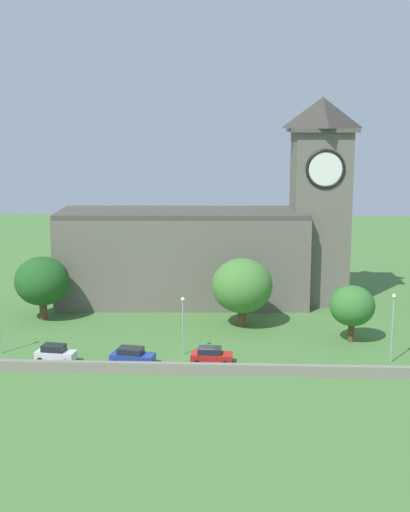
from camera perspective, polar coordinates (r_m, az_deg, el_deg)
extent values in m
plane|color=#477538|center=(88.46, 0.24, -5.24)|extent=(200.00, 200.00, 0.00)
cube|color=#666056|center=(96.38, -1.82, -0.23)|extent=(33.98, 13.47, 12.00)
cube|color=#47433C|center=(95.36, -1.84, 3.52)|extent=(33.94, 12.51, 0.70)
cube|color=#666056|center=(96.57, 9.27, 3.02)|extent=(7.70, 7.70, 23.18)
cube|color=#4F4B43|center=(95.70, 9.49, 10.06)|extent=(8.94, 8.94, 0.50)
pyramid|color=#38352F|center=(95.70, 9.53, 11.42)|extent=(8.09, 8.09, 4.06)
cylinder|color=white|center=(92.18, 9.76, 6.98)|extent=(4.73, 0.33, 4.73)
torus|color=black|center=(92.18, 9.76, 6.98)|extent=(5.17, 0.65, 5.15)
cylinder|color=white|center=(96.54, 11.61, 7.09)|extent=(0.33, 4.73, 4.73)
torus|color=black|center=(96.54, 11.61, 7.09)|extent=(0.65, 5.17, 5.15)
cube|color=gray|center=(70.06, -0.48, -9.16)|extent=(52.31, 0.70, 1.14)
cube|color=silver|center=(74.95, -12.02, -7.88)|extent=(4.32, 2.30, 0.86)
cube|color=#1E232B|center=(74.79, -12.19, -7.30)|extent=(2.50, 1.83, 0.68)
cylinder|color=black|center=(75.31, -10.76, -8.08)|extent=(0.73, 0.41, 0.69)
cylinder|color=black|center=(73.82, -11.26, -8.49)|extent=(0.73, 0.41, 0.69)
cylinder|color=black|center=(76.37, -12.73, -7.89)|extent=(0.73, 0.41, 0.69)
cylinder|color=black|center=(74.90, -13.26, -8.29)|extent=(0.73, 0.41, 0.69)
cube|color=#233D9E|center=(73.18, -5.89, -8.20)|extent=(4.70, 2.67, 0.80)
cube|color=#1E232B|center=(73.02, -6.06, -7.65)|extent=(2.74, 2.11, 0.64)
cylinder|color=black|center=(73.74, -4.52, -8.35)|extent=(0.69, 0.45, 0.64)
cylinder|color=black|center=(72.00, -4.98, -8.84)|extent=(0.69, 0.45, 0.64)
cylinder|color=black|center=(74.65, -6.75, -8.15)|extent=(0.69, 0.45, 0.64)
cylinder|color=black|center=(72.93, -7.26, -8.63)|extent=(0.69, 0.45, 0.64)
cube|color=red|center=(73.08, 0.55, -8.19)|extent=(4.32, 2.08, 0.77)
cube|color=#1E232B|center=(72.87, 0.38, -7.68)|extent=(2.45, 1.76, 0.61)
cylinder|color=black|center=(73.98, 1.74, -8.27)|extent=(0.63, 0.37, 0.61)
cylinder|color=black|center=(72.21, 1.64, -8.76)|extent=(0.63, 0.37, 0.61)
cylinder|color=black|center=(74.21, -0.50, -8.20)|extent=(0.63, 0.37, 0.61)
cylinder|color=black|center=(72.46, -0.66, -8.68)|extent=(0.63, 0.37, 0.61)
cylinder|color=#9EA0A5|center=(75.06, -1.80, -5.87)|extent=(0.14, 0.14, 5.89)
sphere|color=#F4EFCC|center=(74.21, -1.81, -3.53)|extent=(0.44, 0.44, 0.44)
cylinder|color=#9EA0A5|center=(75.02, 14.98, -5.87)|extent=(0.14, 0.14, 6.85)
sphere|color=#F4EFCC|center=(74.07, 15.11, -3.17)|extent=(0.44, 0.44, 0.44)
cylinder|color=brown|center=(81.55, 11.79, -6.05)|extent=(0.71, 0.71, 2.29)
ellipsoid|color=#33702D|center=(80.72, 11.88, -3.98)|extent=(5.08, 5.08, 4.58)
cylinder|color=brown|center=(85.65, 3.01, -4.98)|extent=(1.03, 1.03, 2.36)
ellipsoid|color=#427A33|center=(84.66, 3.04, -2.42)|extent=(7.34, 7.34, 6.61)
cylinder|color=brown|center=(90.85, -13.00, -4.31)|extent=(0.95, 0.95, 2.41)
ellipsoid|color=#1E511E|center=(89.96, -13.10, -2.00)|extent=(6.80, 6.80, 6.12)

